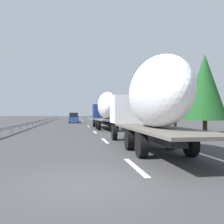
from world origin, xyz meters
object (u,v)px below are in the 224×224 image
Objects in this scene: truck_trailing at (150,100)px; road_sign at (109,112)px; car_yellow_coupe at (74,117)px; truck_lead at (106,109)px; car_blue_sedan at (74,118)px.

truck_trailing is 4.54× the size of road_sign.
truck_lead is at bearing -172.63° from car_yellow_coupe.
car_blue_sedan is at bearing 10.80° from truck_lead.
road_sign is at bearing -4.71° from truck_trailing.
car_yellow_coupe is (47.79, 3.82, -1.65)m from truck_trailing.
car_blue_sedan is 1.59× the size of road_sign.
truck_trailing is at bearing -174.30° from car_blue_sedan.
truck_trailing is at bearing 175.29° from road_sign.
truck_trailing is at bearing -175.43° from car_yellow_coupe.
car_blue_sedan is 7.05m from road_sign.
car_blue_sedan is (20.07, 3.83, -1.44)m from truck_lead.
car_blue_sedan is at bearing 179.92° from car_yellow_coupe.
road_sign reaches higher than car_blue_sedan.
road_sign reaches higher than car_yellow_coupe.
truck_lead reaches higher than car_blue_sedan.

